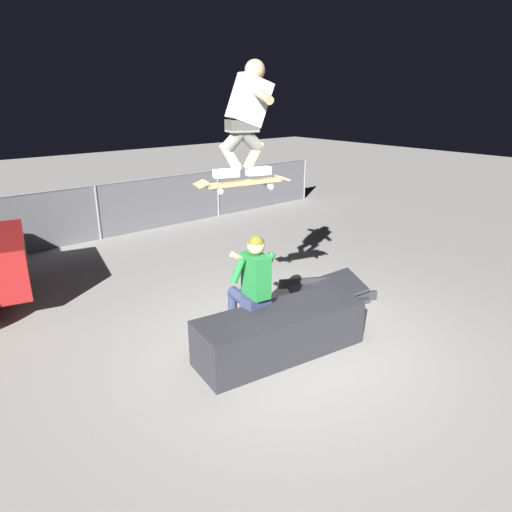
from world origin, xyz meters
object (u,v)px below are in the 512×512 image
(skateboard, at_px, (243,183))
(kicker_ramp, at_px, (326,291))
(ledge_box_main, at_px, (280,332))
(person_sitting_on_ledge, at_px, (251,283))
(skater_airborne, at_px, (247,114))

(skateboard, bearing_deg, kicker_ramp, 12.38)
(ledge_box_main, bearing_deg, person_sitting_on_ledge, 103.23)
(person_sitting_on_ledge, xyz_separation_m, kicker_ramp, (1.76, 0.36, -0.72))
(person_sitting_on_ledge, distance_m, skateboard, 1.20)
(person_sitting_on_ledge, bearing_deg, skateboard, -158.51)
(ledge_box_main, relative_size, person_sitting_on_ledge, 1.44)
(skateboard, relative_size, skater_airborne, 0.92)
(skater_airborne, xyz_separation_m, kicker_ramp, (1.86, 0.44, -2.60))
(person_sitting_on_ledge, xyz_separation_m, skateboard, (-0.16, -0.06, 1.19))
(kicker_ramp, bearing_deg, skater_airborne, -166.80)
(person_sitting_on_ledge, height_order, skateboard, skateboard)
(skater_airborne, relative_size, kicker_ramp, 0.84)
(person_sitting_on_ledge, xyz_separation_m, skater_airborne, (-0.10, -0.08, 1.88))
(skateboard, distance_m, skater_airborne, 0.69)
(ledge_box_main, distance_m, skater_airborne, 2.41)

